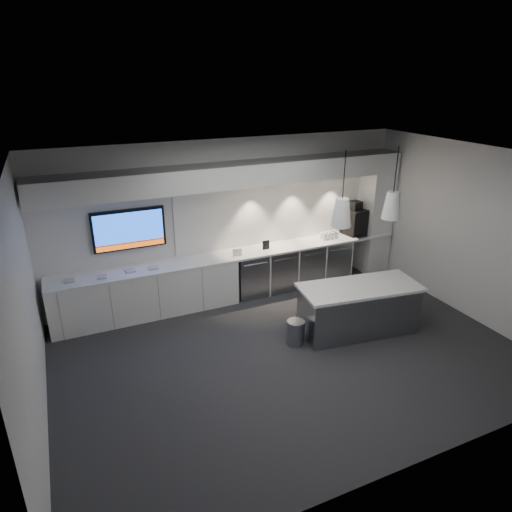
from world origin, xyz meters
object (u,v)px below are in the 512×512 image
wall_tv (129,229)px  coffee_machine (354,221)px  island (358,308)px  bin (296,332)px

wall_tv → coffee_machine: 4.59m
wall_tv → island: 4.15m
wall_tv → bin: (2.12, -2.22, -1.36)m
wall_tv → island: bearing=-35.4°
bin → coffee_machine: size_ratio=0.57×
coffee_machine → wall_tv: bearing=169.1°
wall_tv → island: (3.25, -2.31, -1.13)m
wall_tv → coffee_machine: wall_tv is taller
coffee_machine → bin: bearing=-149.0°
wall_tv → bin: wall_tv is taller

